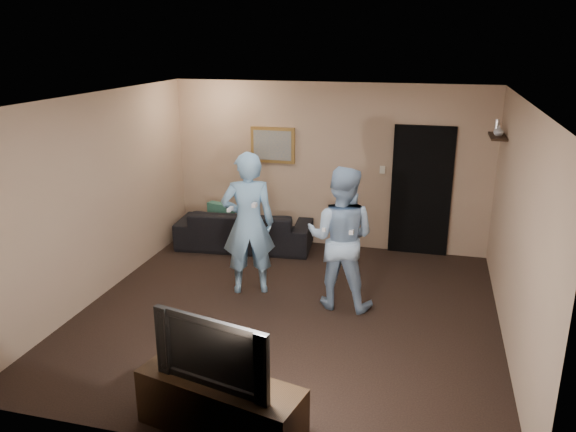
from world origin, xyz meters
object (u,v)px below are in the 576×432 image
(sofa, at_px, (245,229))
(television, at_px, (218,348))
(wii_player_left, at_px, (248,223))
(wii_player_right, at_px, (341,238))
(tv_console, at_px, (221,407))

(sofa, relative_size, television, 1.99)
(wii_player_left, bearing_deg, wii_player_right, -5.11)
(television, bearing_deg, sofa, 119.29)
(tv_console, relative_size, television, 1.36)
(television, bearing_deg, wii_player_right, 90.93)
(tv_console, xyz_separation_m, wii_player_right, (0.57, 2.64, 0.65))
(tv_console, height_order, wii_player_right, wii_player_right)
(tv_console, bearing_deg, sofa, 119.29)
(sofa, relative_size, wii_player_right, 1.19)
(wii_player_left, height_order, wii_player_right, wii_player_left)
(wii_player_left, xyz_separation_m, wii_player_right, (1.23, -0.11, -0.05))
(tv_console, height_order, wii_player_left, wii_player_left)
(sofa, xyz_separation_m, wii_player_right, (1.81, -1.64, 0.58))
(television, relative_size, wii_player_left, 0.57)
(wii_player_right, bearing_deg, sofa, 137.82)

